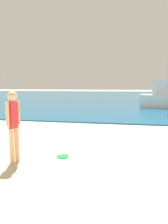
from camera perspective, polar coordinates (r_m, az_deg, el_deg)
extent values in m
cube|color=#14567F|center=(39.07, 10.32, 4.63)|extent=(160.00, 60.00, 0.06)
cylinder|color=#DDAD84|center=(4.86, -18.18, -8.60)|extent=(0.10, 0.10, 0.77)
cylinder|color=#DDAD84|center=(4.78, -19.47, -8.92)|extent=(0.10, 0.10, 0.77)
cube|color=red|center=(4.69, -19.15, -0.75)|extent=(0.17, 0.21, 0.58)
sphere|color=#DDAD84|center=(4.65, -19.36, 4.27)|extent=(0.21, 0.21, 0.21)
cylinder|color=#DDAD84|center=(4.77, -17.82, -0.18)|extent=(0.08, 0.08, 0.52)
cylinder|color=#DDAD84|center=(4.60, -20.57, -0.56)|extent=(0.08, 0.08, 0.52)
cylinder|color=green|center=(5.03, -5.94, -12.20)|extent=(0.29, 0.29, 0.03)
cube|color=silver|center=(16.96, 22.29, 6.32)|extent=(2.40, 1.73, 1.10)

